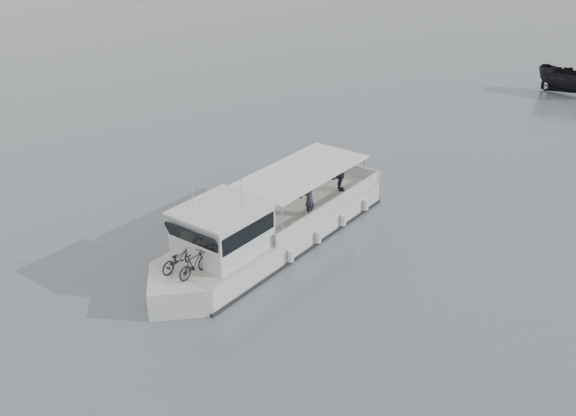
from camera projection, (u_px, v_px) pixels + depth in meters
ground at (163, 261)px, 29.23m from camera, size 1400.00×1400.00×0.00m
tour_boat at (262, 231)px, 29.67m from camera, size 14.54×8.61×6.30m
dark_motorboat at (576, 81)px, 53.47m from camera, size 4.65×6.71×2.43m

